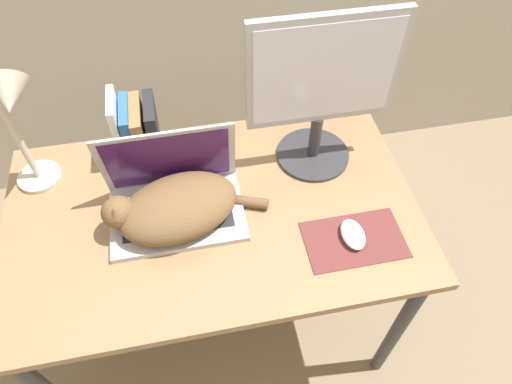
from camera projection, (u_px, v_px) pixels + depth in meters
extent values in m
cube|color=#93704C|center=(212.00, 213.00, 1.34)|extent=(1.20, 0.73, 0.03)
cylinder|color=#38383D|center=(398.00, 328.00, 1.51)|extent=(0.04, 0.04, 0.72)
cylinder|color=#38383D|center=(67.00, 228.00, 1.76)|extent=(0.04, 0.04, 0.72)
cylinder|color=#38383D|center=(340.00, 186.00, 1.90)|extent=(0.04, 0.04, 0.72)
cube|color=#B7B7BC|center=(178.00, 215.00, 1.31)|extent=(0.38, 0.25, 0.02)
cube|color=#28282D|center=(178.00, 216.00, 1.30)|extent=(0.31, 0.13, 0.00)
cube|color=#B7B7BC|center=(168.00, 159.00, 1.27)|extent=(0.38, 0.05, 0.24)
cube|color=#421956|center=(168.00, 160.00, 1.27)|extent=(0.34, 0.04, 0.21)
ellipsoid|color=brown|center=(179.00, 208.00, 1.26)|extent=(0.38, 0.29, 0.13)
sphere|color=brown|center=(118.00, 212.00, 1.22)|extent=(0.09, 0.09, 0.09)
cone|color=brown|center=(110.00, 198.00, 1.20)|extent=(0.04, 0.04, 0.03)
cone|color=brown|center=(115.00, 213.00, 1.17)|extent=(0.04, 0.04, 0.03)
cylinder|color=brown|center=(244.00, 201.00, 1.33)|extent=(0.14, 0.08, 0.03)
cylinder|color=#333338|center=(313.00, 154.00, 1.47)|extent=(0.23, 0.23, 0.01)
cylinder|color=#333338|center=(315.00, 136.00, 1.40)|extent=(0.04, 0.04, 0.15)
cube|color=#B2B2B7|center=(324.00, 71.00, 1.21)|extent=(0.43, 0.03, 0.33)
cube|color=silver|center=(326.00, 74.00, 1.21)|extent=(0.39, 0.00, 0.29)
cube|color=brown|center=(354.00, 240.00, 1.27)|extent=(0.28, 0.17, 0.00)
ellipsoid|color=silver|center=(353.00, 234.00, 1.26)|extent=(0.06, 0.10, 0.03)
cube|color=white|center=(118.00, 129.00, 1.38)|extent=(0.02, 0.14, 0.23)
cube|color=#285B93|center=(129.00, 132.00, 1.40)|extent=(0.03, 0.15, 0.19)
cube|color=olive|center=(141.00, 131.00, 1.41)|extent=(0.04, 0.16, 0.18)
cube|color=#232328|center=(153.00, 128.00, 1.41)|extent=(0.04, 0.15, 0.19)
cylinder|color=beige|center=(40.00, 177.00, 1.40)|extent=(0.13, 0.13, 0.01)
cylinder|color=beige|center=(17.00, 136.00, 1.27)|extent=(0.02, 0.02, 0.33)
cone|color=beige|center=(8.00, 96.00, 1.12)|extent=(0.11, 0.13, 0.14)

